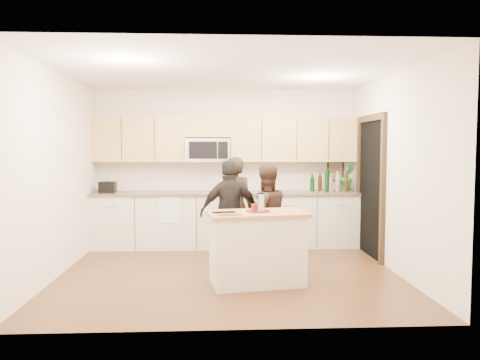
{
  "coord_description": "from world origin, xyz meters",
  "views": [
    {
      "loc": [
        -0.16,
        -6.24,
        1.7
      ],
      "look_at": [
        0.17,
        0.35,
        1.24
      ],
      "focal_mm": 35.0,
      "sensor_mm": 36.0,
      "label": 1
    }
  ],
  "objects_px": {
    "woman_left": "(236,207)",
    "woman_center": "(265,216)",
    "toaster": "(108,187)",
    "island": "(257,247)",
    "woman_right": "(230,212)"
  },
  "relations": [
    {
      "from": "woman_left",
      "to": "woman_right",
      "type": "xyz_separation_m",
      "value": [
        -0.1,
        -0.43,
        -0.02
      ]
    },
    {
      "from": "woman_left",
      "to": "woman_center",
      "type": "bearing_deg",
      "value": 149.61
    },
    {
      "from": "woman_center",
      "to": "woman_right",
      "type": "distance_m",
      "value": 0.52
    },
    {
      "from": "toaster",
      "to": "woman_left",
      "type": "xyz_separation_m",
      "value": [
        2.12,
        -0.76,
        -0.25
      ]
    },
    {
      "from": "toaster",
      "to": "woman_center",
      "type": "distance_m",
      "value": 2.87
    },
    {
      "from": "island",
      "to": "woman_left",
      "type": "bearing_deg",
      "value": 88.85
    },
    {
      "from": "toaster",
      "to": "woman_right",
      "type": "relative_size",
      "value": 0.18
    },
    {
      "from": "island",
      "to": "woman_right",
      "type": "xyz_separation_m",
      "value": [
        -0.3,
        1.0,
        0.3
      ]
    },
    {
      "from": "island",
      "to": "woman_center",
      "type": "distance_m",
      "value": 0.92
    },
    {
      "from": "island",
      "to": "woman_center",
      "type": "relative_size",
      "value": 0.89
    },
    {
      "from": "toaster",
      "to": "woman_center",
      "type": "bearing_deg",
      "value": -27.9
    },
    {
      "from": "woman_right",
      "to": "woman_left",
      "type": "bearing_deg",
      "value": -113.99
    },
    {
      "from": "island",
      "to": "woman_right",
      "type": "height_order",
      "value": "woman_right"
    },
    {
      "from": "island",
      "to": "toaster",
      "type": "height_order",
      "value": "toaster"
    },
    {
      "from": "woman_right",
      "to": "toaster",
      "type": "bearing_deg",
      "value": -41.79
    }
  ]
}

